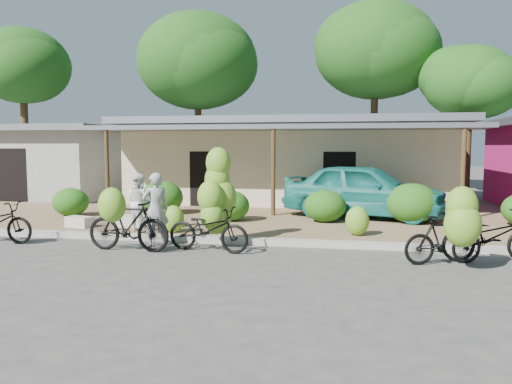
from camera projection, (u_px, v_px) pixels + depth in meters
ground at (226, 264)px, 9.74m from camera, size 100.00×100.00×0.00m
sidewalk at (267, 222)px, 14.63m from camera, size 60.00×6.00×0.12m
curb at (247, 241)px, 11.69m from camera, size 60.00×0.25×0.15m
shop_main at (291, 160)px, 20.28m from camera, size 13.00×8.50×3.35m
shop_grey at (48, 161)px, 22.37m from camera, size 7.00×6.00×3.15m
tree_back_left at (20, 64)px, 24.51m from camera, size 4.75×4.59×8.07m
tree_far_center at (195, 60)px, 25.93m from camera, size 6.25×6.22×9.15m
tree_center_right at (372, 49)px, 24.73m from camera, size 6.04×5.99×9.39m
tree_near_right at (464, 80)px, 22.21m from camera, size 4.20×4.00×6.79m
hedge_0 at (71, 202)px, 15.51m from camera, size 1.12×1.01×0.88m
hedge_1 at (162, 197)px, 15.99m from camera, size 1.36×1.23×1.06m
hedge_2 at (230, 206)px, 14.50m from camera, size 1.15×1.03×0.89m
hedge_3 at (325, 206)px, 14.28m from camera, size 1.19×1.07×0.93m
hedge_4 at (412, 203)px, 14.07m from camera, size 1.45×1.31×1.13m
bike_left at (126, 222)px, 10.78m from camera, size 1.95×1.22×1.46m
bike_center at (213, 211)px, 11.05m from camera, size 1.96×1.32×2.28m
bike_right at (451, 231)px, 9.39m from camera, size 1.65×1.36×1.58m
bike_far_right at (491, 236)px, 9.90m from camera, size 2.05×1.03×1.03m
loose_banana_a at (169, 220)px, 12.63m from camera, size 0.49×0.42×0.62m
loose_banana_b at (173, 219)px, 12.56m from camera, size 0.55×0.47×0.69m
loose_banana_c at (357, 221)px, 12.14m from camera, size 0.58×0.49×0.72m
sack_near at (132, 221)px, 13.55m from camera, size 0.85×0.41×0.30m
sack_far at (80, 222)px, 13.45m from camera, size 0.83×0.58×0.28m
vendor at (156, 210)px, 11.39m from camera, size 0.74×0.69×1.69m
bystander at (139, 202)px, 12.75m from camera, size 0.91×0.87×1.49m
teal_van at (364, 190)px, 15.21m from camera, size 5.22×3.18×1.66m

